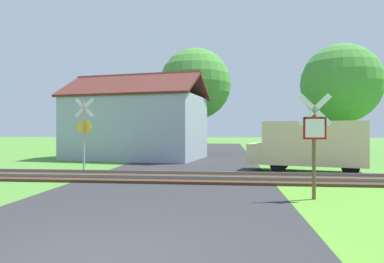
# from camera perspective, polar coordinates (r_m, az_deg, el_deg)

# --- Properties ---
(ground_plane) EXTENTS (160.00, 160.00, 0.00)m
(ground_plane) POSITION_cam_1_polar(r_m,az_deg,el_deg) (5.41, -16.63, -19.94)
(ground_plane) COLOR #4C8433
(road_asphalt) EXTENTS (7.11, 80.00, 0.01)m
(road_asphalt) POSITION_cam_1_polar(r_m,az_deg,el_deg) (7.21, -10.29, -14.72)
(road_asphalt) COLOR #2D2D30
(road_asphalt) RESTS_ON ground
(rail_track) EXTENTS (60.00, 2.60, 0.22)m
(rail_track) POSITION_cam_1_polar(r_m,az_deg,el_deg) (13.11, -2.66, -7.66)
(rail_track) COLOR #422D1E
(rail_track) RESTS_ON ground
(stop_sign_near) EXTENTS (0.88, 0.15, 2.84)m
(stop_sign_near) POSITION_cam_1_polar(r_m,az_deg,el_deg) (9.69, 19.72, -0.90)
(stop_sign_near) COLOR brown
(stop_sign_near) RESTS_ON ground
(crossing_sign_far) EXTENTS (0.88, 0.15, 3.30)m
(crossing_sign_far) POSITION_cam_1_polar(r_m,az_deg,el_deg) (16.08, -17.56, 0.48)
(crossing_sign_far) COLOR #9E9EA5
(crossing_sign_far) RESTS_ON ground
(house) EXTENTS (9.48, 6.98, 5.54)m
(house) POSITION_cam_1_polar(r_m,az_deg,el_deg) (22.61, -9.24, 0.96)
(house) COLOR #99A3B7
(house) RESTS_ON ground
(tree_far) EXTENTS (6.10, 6.10, 8.49)m
(tree_far) POSITION_cam_1_polar(r_m,az_deg,el_deg) (29.04, 23.59, 7.31)
(tree_far) COLOR #513823
(tree_far) RESTS_ON ground
(tree_center) EXTENTS (5.39, 5.39, 8.05)m
(tree_center) POSITION_cam_1_polar(r_m,az_deg,el_deg) (26.25, 0.55, 7.89)
(tree_center) COLOR #513823
(tree_center) RESTS_ON ground
(mail_truck) EXTENTS (5.21, 3.07, 2.24)m
(mail_truck) POSITION_cam_1_polar(r_m,az_deg,el_deg) (15.96, 18.98, -2.00)
(mail_truck) COLOR beige
(mail_truck) RESTS_ON ground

